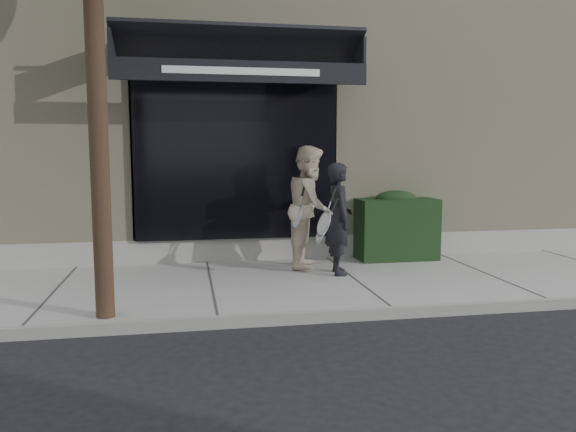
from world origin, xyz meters
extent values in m
plane|color=black|center=(0.00, 0.00, 0.00)|extent=(80.00, 80.00, 0.00)
cube|color=#A5A59F|center=(0.00, 0.00, 0.06)|extent=(20.00, 3.00, 0.12)
cube|color=gray|center=(0.00, -1.55, 0.07)|extent=(20.00, 0.10, 0.14)
cube|color=#BCB590|center=(0.00, 5.00, 2.75)|extent=(14.00, 7.00, 5.50)
cube|color=gray|center=(0.00, 1.70, 0.25)|extent=(14.02, 0.42, 0.50)
cube|color=black|center=(-1.50, 1.55, 1.80)|extent=(3.20, 0.30, 2.60)
cube|color=gray|center=(-3.10, 1.70, 1.80)|extent=(0.08, 0.40, 2.60)
cube|color=gray|center=(0.10, 1.70, 1.80)|extent=(0.08, 0.40, 2.60)
cube|color=gray|center=(-1.50, 1.70, 3.14)|extent=(3.36, 0.40, 0.12)
cube|color=black|center=(-1.50, 1.00, 3.40)|extent=(3.60, 1.03, 0.55)
cube|color=black|center=(-1.50, 0.50, 3.01)|extent=(3.60, 0.05, 0.30)
cube|color=white|center=(-1.50, 0.47, 3.01)|extent=(2.20, 0.01, 0.10)
cube|color=black|center=(-3.28, 1.00, 3.32)|extent=(0.04, 1.00, 0.45)
cube|color=black|center=(0.28, 1.00, 3.32)|extent=(0.04, 1.00, 0.45)
cube|color=black|center=(1.10, 1.25, 0.62)|extent=(1.30, 0.70, 1.00)
ellipsoid|color=black|center=(1.10, 1.25, 1.12)|extent=(0.71, 0.38, 0.27)
cylinder|color=black|center=(-3.20, -1.30, 2.40)|extent=(0.20, 0.20, 4.80)
imported|color=black|center=(-0.13, 0.31, 0.93)|extent=(0.44, 0.62, 1.62)
torus|color=silver|center=(-0.45, -0.05, 0.91)|extent=(0.19, 0.32, 0.29)
cylinder|color=silver|center=(-0.45, -0.05, 0.91)|extent=(0.16, 0.28, 0.26)
cylinder|color=silver|center=(-0.45, -0.05, 0.91)|extent=(0.18, 0.06, 0.08)
cylinder|color=black|center=(-0.45, -0.05, 0.91)|extent=(0.20, 0.08, 0.10)
torus|color=silver|center=(-0.48, -0.03, 0.79)|extent=(0.16, 0.31, 0.28)
cylinder|color=silver|center=(-0.48, -0.03, 0.79)|extent=(0.13, 0.27, 0.24)
cylinder|color=silver|center=(-0.48, -0.03, 0.79)|extent=(0.17, 0.02, 0.10)
cylinder|color=black|center=(-0.48, -0.03, 0.79)|extent=(0.19, 0.04, 0.12)
imported|color=beige|center=(-0.43, 0.86, 1.05)|extent=(0.97, 1.09, 1.86)
torus|color=silver|center=(-0.69, 0.63, 0.93)|extent=(0.14, 0.31, 0.30)
cylinder|color=silver|center=(-0.69, 0.63, 0.93)|extent=(0.11, 0.28, 0.26)
cylinder|color=silver|center=(-0.69, 0.63, 0.93)|extent=(0.18, 0.05, 0.06)
cylinder|color=black|center=(-0.69, 0.63, 0.93)|extent=(0.20, 0.06, 0.08)
camera|label=1|loc=(-2.32, -7.49, 1.93)|focal=35.00mm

